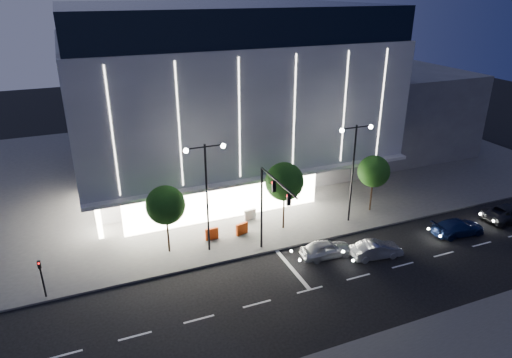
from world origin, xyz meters
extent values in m
plane|color=black|center=(0.00, 0.00, 0.00)|extent=(160.00, 160.00, 0.00)
cube|color=#474747|center=(5.00, 24.00, 0.07)|extent=(70.00, 40.00, 0.15)
cube|color=#4C4C51|center=(3.00, 24.00, 2.00)|extent=(28.00, 21.00, 4.00)
cube|color=gray|center=(3.00, 22.00, 9.50)|extent=(30.00, 25.00, 11.00)
cube|color=black|center=(3.00, 22.00, 16.50)|extent=(29.40, 24.50, 3.00)
cube|color=white|center=(0.00, 10.70, 2.00)|extent=(18.00, 0.40, 3.60)
cube|color=white|center=(-10.80, 16.00, 2.00)|extent=(0.40, 10.00, 3.60)
cube|color=gray|center=(3.00, 9.70, 4.10)|extent=(30.00, 2.00, 0.30)
cube|color=white|center=(3.00, 9.48, 9.50)|extent=(24.00, 0.06, 10.00)
cube|color=#4C4C51|center=(26.00, 24.00, 5.00)|extent=(16.00, 20.00, 10.00)
cylinder|color=black|center=(1.00, 4.80, 3.50)|extent=(0.18, 0.18, 7.00)
cylinder|color=black|center=(1.00, 1.90, 7.00)|extent=(0.14, 5.80, 0.14)
cube|color=black|center=(1.00, 2.60, 6.40)|extent=(0.28, 0.18, 0.85)
cube|color=black|center=(1.00, 0.20, 6.40)|extent=(0.28, 0.18, 0.85)
sphere|color=#FF0C0C|center=(0.88, 2.60, 6.70)|extent=(0.14, 0.14, 0.14)
cylinder|color=black|center=(-3.00, 6.00, 4.50)|extent=(0.16, 0.16, 9.00)
cylinder|color=black|center=(-3.70, 6.00, 8.80)|extent=(1.40, 0.10, 0.10)
cylinder|color=black|center=(-2.30, 6.00, 8.80)|extent=(1.40, 0.10, 0.10)
sphere|color=white|center=(-4.40, 6.00, 8.70)|extent=(0.36, 0.36, 0.36)
sphere|color=white|center=(-1.60, 6.00, 8.70)|extent=(0.36, 0.36, 0.36)
cylinder|color=black|center=(10.00, 6.00, 4.50)|extent=(0.16, 0.16, 9.00)
cylinder|color=black|center=(9.30, 6.00, 8.80)|extent=(1.40, 0.10, 0.10)
cylinder|color=black|center=(10.70, 6.00, 8.80)|extent=(1.40, 0.10, 0.10)
sphere|color=white|center=(8.60, 6.00, 8.70)|extent=(0.36, 0.36, 0.36)
sphere|color=white|center=(11.40, 6.00, 8.70)|extent=(0.36, 0.36, 0.36)
cylinder|color=black|center=(-15.00, 4.50, 1.50)|extent=(0.12, 0.12, 3.00)
cube|color=black|center=(-15.00, 4.50, 2.70)|extent=(0.22, 0.16, 0.55)
sphere|color=#FF0C0C|center=(-15.00, 4.39, 2.85)|extent=(0.10, 0.10, 0.10)
cylinder|color=black|center=(-6.00, 7.00, 1.89)|extent=(0.16, 0.16, 3.78)
sphere|color=black|center=(-6.00, 7.00, 4.21)|extent=(3.02, 3.02, 3.02)
sphere|color=black|center=(-5.70, 7.20, 3.67)|extent=(2.16, 2.16, 2.16)
sphere|color=black|center=(-6.25, 6.85, 3.89)|extent=(1.94, 1.94, 1.94)
cylinder|color=black|center=(4.00, 7.00, 2.03)|extent=(0.16, 0.16, 4.06)
sphere|color=black|center=(4.00, 7.00, 4.52)|extent=(3.25, 3.25, 3.25)
sphere|color=black|center=(4.30, 7.20, 3.94)|extent=(2.32, 2.32, 2.32)
sphere|color=black|center=(3.75, 6.85, 4.18)|extent=(2.09, 2.09, 2.09)
cylinder|color=black|center=(13.00, 7.00, 1.82)|extent=(0.16, 0.16, 3.64)
sphere|color=black|center=(13.00, 7.00, 4.06)|extent=(2.91, 2.91, 2.91)
sphere|color=black|center=(13.30, 7.20, 3.54)|extent=(2.08, 2.08, 2.08)
sphere|color=black|center=(12.75, 6.85, 3.74)|extent=(1.87, 1.87, 1.87)
imported|color=#B3B7BB|center=(5.18, 1.77, 0.70)|extent=(4.21, 1.94, 1.40)
imported|color=#999CA0|center=(8.75, 0.22, 0.67)|extent=(4.22, 1.93, 1.34)
imported|color=navy|center=(17.35, 0.55, 0.68)|extent=(4.78, 2.24, 1.35)
imported|color=#29292D|center=(23.60, 0.81, 0.71)|extent=(5.18, 2.45, 1.43)
cube|color=red|center=(-2.31, 7.50, 0.65)|extent=(1.10, 0.26, 1.00)
cube|color=#CE3C0B|center=(0.28, 7.35, 0.65)|extent=(1.13, 0.53, 1.00)
cube|color=silver|center=(1.85, 9.45, 0.65)|extent=(1.12, 0.38, 1.00)
camera|label=1|loc=(-11.49, -24.34, 19.53)|focal=32.00mm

